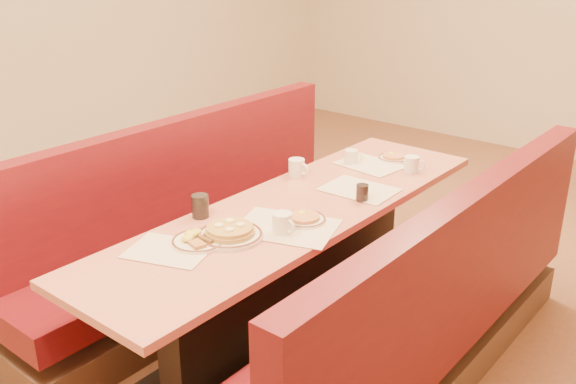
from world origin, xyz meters
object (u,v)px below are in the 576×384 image
Objects in this scene: pancake_plate at (230,233)px; coffee_mug_a at (283,223)px; coffee_mug_d at (352,157)px; eggs_plate at (198,240)px; soda_tumbler_mid at (362,193)px; booth_left at (199,236)px; booth_right at (421,324)px; diner_table at (296,273)px; coffee_mug_c at (412,164)px; coffee_mug_b at (297,167)px; soda_tumbler_near at (200,206)px.

coffee_mug_a reaches higher than pancake_plate.
coffee_mug_a reaches higher than coffee_mug_d.
soda_tumbler_mid is at bearing 71.61° from eggs_plate.
booth_left and booth_right have the same top height.
pancake_plate is at bearing -91.12° from diner_table.
diner_table is 23.22× the size of coffee_mug_d.
pancake_plate is 1.30m from coffee_mug_c.
booth_left is 1.00× the size of booth_right.
coffee_mug_d is (0.58, 0.72, 0.43)m from booth_left.
booth_left reaches higher than coffee_mug_a.
coffee_mug_a is at bearing -62.70° from diner_table.
coffee_mug_a is 0.56m from soda_tumbler_mid.
booth_left is at bearing 137.60° from eggs_plate.
soda_tumbler_mid is (0.01, -0.54, -0.01)m from coffee_mug_c.
coffee_mug_b is (-1.01, 0.35, 0.44)m from booth_right.
coffee_mug_b reaches higher than coffee_mug_d.
soda_tumbler_mid is at bearing -73.47° from coffee_mug_d.
pancake_plate is 2.30× the size of coffee_mug_b.
soda_tumbler_near is (-0.12, -1.12, 0.01)m from coffee_mug_d.
coffee_mug_b is at bearing 128.09° from diner_table.
soda_tumbler_mid is at bearing 73.56° from pancake_plate.
soda_tumbler_near is at bearing 164.29° from pancake_plate.
diner_table is 21.86× the size of soda_tumbler_near.
soda_tumbler_near is (-0.48, -1.21, 0.01)m from coffee_mug_c.
eggs_plate is (-0.07, -0.13, -0.01)m from pancake_plate.
coffee_mug_c is (0.05, 1.10, -0.00)m from coffee_mug_a.
coffee_mug_c is at bearing 80.91° from pancake_plate.
booth_right reaches higher than pancake_plate.
coffee_mug_a is at bearing -154.32° from booth_right.
booth_left reaches higher than soda_tumbler_near.
soda_tumbler_near is (-0.43, -0.11, 0.01)m from coffee_mug_a.
diner_table is at bearing -118.73° from coffee_mug_c.
coffee_mug_c is at bearing 78.95° from eggs_plate.
diner_table is 0.85m from coffee_mug_d.
coffee_mug_b is at bearing 108.03° from pancake_plate.
diner_table is 19.16× the size of coffee_mug_a.
booth_right is at bearing 32.25° from pancake_plate.
pancake_plate reaches higher than diner_table.
pancake_plate is at bearing -106.44° from soda_tumbler_mid.
coffee_mug_d is 0.94× the size of soda_tumbler_near.
coffee_mug_d reaches higher than pancake_plate.
coffee_mug_b is (-0.20, 0.95, 0.04)m from eggs_plate.
diner_table is 28.51× the size of soda_tumbler_mid.
diner_table is 0.65m from soda_tumbler_near.
pancake_plate is at bearing 61.21° from eggs_plate.
pancake_plate is 1.20m from coffee_mug_d.
soda_tumbler_mid is at bearing 53.73° from soda_tumbler_near.
booth_left reaches higher than soda_tumbler_mid.
coffee_mug_a is 1.49× the size of soda_tumbler_mid.
booth_right is (0.73, 0.00, -0.01)m from diner_table.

